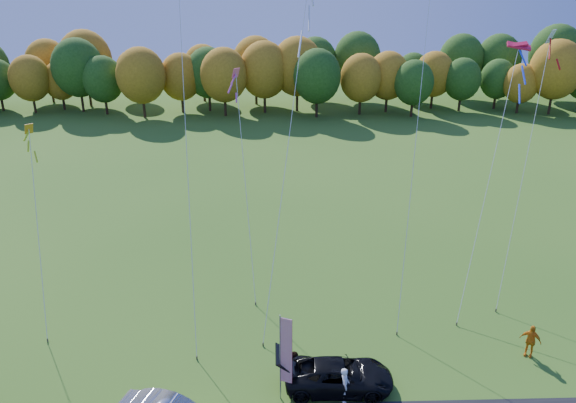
{
  "coord_description": "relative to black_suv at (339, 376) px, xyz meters",
  "views": [
    {
      "loc": [
        -0.81,
        -20.9,
        18.09
      ],
      "look_at": [
        0.0,
        6.0,
        7.0
      ],
      "focal_mm": 35.0,
      "sensor_mm": 36.0,
      "label": 1
    }
  ],
  "objects": [
    {
      "name": "ground",
      "position": [
        -2.19,
        0.01,
        -0.7
      ],
      "size": [
        160.0,
        160.0,
        0.0
      ],
      "primitive_type": "plane",
      "color": "#2F5E18"
    },
    {
      "name": "tree_line",
      "position": [
        -2.19,
        55.01,
        -0.7
      ],
      "size": [
        116.0,
        12.0,
        10.0
      ],
      "primitive_type": null,
      "color": "#1E4711",
      "rests_on": "ground"
    },
    {
      "name": "black_suv",
      "position": [
        0.0,
        0.0,
        0.0
      ],
      "size": [
        5.13,
        2.53,
        1.4
      ],
      "primitive_type": "imported",
      "rotation": [
        0.0,
        0.0,
        1.53
      ],
      "color": "black",
      "rests_on": "ground"
    },
    {
      "name": "person_tailgate_a",
      "position": [
        0.16,
        -0.83,
        0.17
      ],
      "size": [
        0.46,
        0.66,
        1.74
      ],
      "primitive_type": "imported",
      "rotation": [
        0.0,
        0.0,
        1.5
      ],
      "color": "white",
      "rests_on": "ground"
    },
    {
      "name": "person_tailgate_b",
      "position": [
        -2.01,
        0.53,
        0.13
      ],
      "size": [
        1.0,
        1.02,
        1.65
      ],
      "primitive_type": "imported",
      "rotation": [
        0.0,
        0.0,
        0.87
      ],
      "color": "gray",
      "rests_on": "ground"
    },
    {
      "name": "person_east",
      "position": [
        9.89,
        2.1,
        0.19
      ],
      "size": [
        1.1,
        0.94,
        1.77
      ],
      "primitive_type": "imported",
      "rotation": [
        0.0,
        0.0,
        -0.59
      ],
      "color": "orange",
      "rests_on": "ground"
    },
    {
      "name": "feather_flag",
      "position": [
        -2.52,
        -0.7,
        2.05
      ],
      "size": [
        0.56,
        0.26,
        4.48
      ],
      "color": "#999999",
      "rests_on": "ground"
    },
    {
      "name": "kite_delta_blue",
      "position": [
        -7.49,
        8.31,
        14.18
      ],
      "size": [
        3.02,
        12.64,
        29.48
      ],
      "color": "#4C3F33",
      "rests_on": "ground"
    },
    {
      "name": "kite_parafoil_orange",
      "position": [
        5.25,
        9.69,
        13.29
      ],
      "size": [
        5.38,
        12.02,
        28.34
      ],
      "color": "#4C3F33",
      "rests_on": "ground"
    },
    {
      "name": "kite_delta_red",
      "position": [
        -2.12,
        8.34,
        8.51
      ],
      "size": [
        4.22,
        10.95,
        19.13
      ],
      "color": "#4C3F33",
      "rests_on": "ground"
    },
    {
      "name": "kite_parafoil_rainbow",
      "position": [
        9.48,
        8.99,
        6.41
      ],
      "size": [
        6.22,
        8.89,
        14.48
      ],
      "color": "#4C3F33",
      "rests_on": "ground"
    },
    {
      "name": "kite_diamond_yellow",
      "position": [
        -15.68,
        6.87,
        4.47
      ],
      "size": [
        2.04,
        6.28,
        10.6
      ],
      "color": "#4C3F33",
      "rests_on": "ground"
    },
    {
      "name": "kite_diamond_white",
      "position": [
        11.71,
        9.59,
        6.66
      ],
      "size": [
        4.64,
        7.81,
        15.3
      ],
      "color": "#4C3F33",
      "rests_on": "ground"
    },
    {
      "name": "kite_diamond_pink",
      "position": [
        -4.58,
        10.12,
        5.72
      ],
      "size": [
        1.59,
        6.35,
        13.04
      ],
      "color": "#4C3F33",
      "rests_on": "ground"
    }
  ]
}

